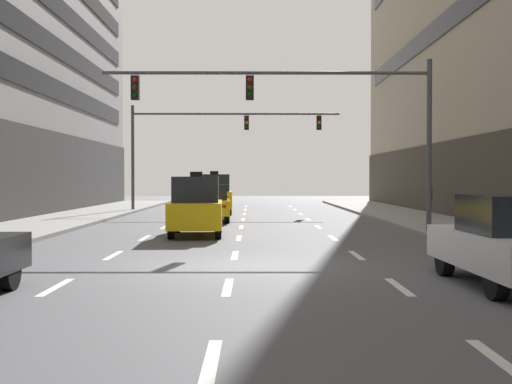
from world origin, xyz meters
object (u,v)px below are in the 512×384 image
traffic_signal_1 (209,133)px  pedestrian_0 (430,198)px  traffic_signal_0 (309,105)px  taxi_driving_0 (209,203)px  taxi_driving_3 (196,206)px  taxi_driving_1 (214,194)px

traffic_signal_1 → pedestrian_0: size_ratio=7.90×
traffic_signal_0 → taxi_driving_0: bearing=118.5°
taxi_driving_3 → traffic_signal_0: 5.25m
taxi_driving_3 → traffic_signal_0: size_ratio=0.37×
taxi_driving_1 → taxi_driving_3: size_ratio=1.08×
taxi_driving_3 → traffic_signal_0: (3.89, 0.35, 3.51)m
taxi_driving_0 → taxi_driving_1: size_ratio=1.00×
traffic_signal_0 → taxi_driving_3: bearing=-174.8°
taxi_driving_0 → taxi_driving_1: bearing=91.0°
traffic_signal_1 → taxi_driving_3: bearing=-87.9°
taxi_driving_1 → pedestrian_0: size_ratio=2.95×
traffic_signal_1 → taxi_driving_1: bearing=-80.7°
taxi_driving_1 → traffic_signal_1: traffic_signal_1 is taller
taxi_driving_1 → taxi_driving_0: bearing=-89.0°
taxi_driving_0 → taxi_driving_3: taxi_driving_3 is taller
taxi_driving_3 → traffic_signal_1: size_ratio=0.35×
taxi_driving_0 → pedestrian_0: bearing=10.0°
pedestrian_0 → taxi_driving_0: bearing=-170.0°
traffic_signal_0 → pedestrian_0: traffic_signal_0 is taller
traffic_signal_0 → traffic_signal_1: size_ratio=0.93×
taxi_driving_0 → taxi_driving_3: size_ratio=1.08×
taxi_driving_1 → traffic_signal_1: bearing=99.3°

